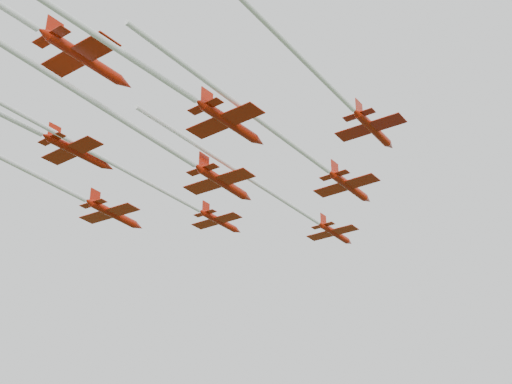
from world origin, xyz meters
The scene contains 8 objects.
jet_lead centered at (-1.42, 5.56, 51.82)m, with size 8.47×51.53×2.52m.
jet_row2_left centered at (-12.19, -11.94, 50.20)m, with size 7.96×51.83×2.37m.
jet_row2_right centered at (9.50, -10.15, 49.93)m, with size 8.96×47.70×2.66m.
jet_row3_left centered at (-24.40, -21.13, 50.93)m, with size 9.62×55.90×2.89m.
jet_row3_mid centered at (-3.48, -23.10, 49.55)m, with size 9.83×56.02×2.94m.
jet_row3_right centered at (18.39, -29.24, 50.06)m, with size 8.14×63.84×2.44m.
jet_row4_right centered at (5.20, -40.33, 48.88)m, with size 10.22×65.48×2.76m.
jet_trail_solo centered at (-2.54, -45.68, 52.20)m, with size 9.97×44.53×2.95m.
Camera 1 is at (45.30, -78.75, 7.44)m, focal length 50.00 mm.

